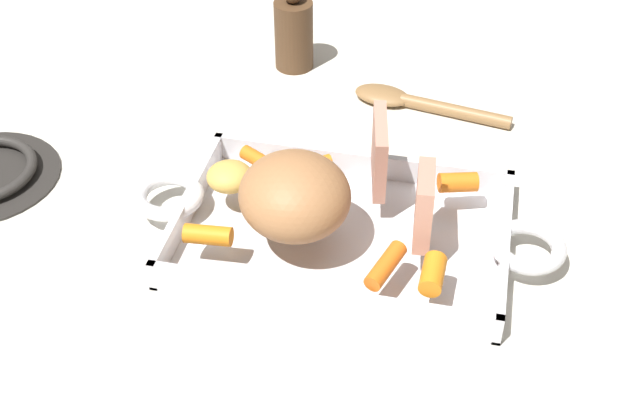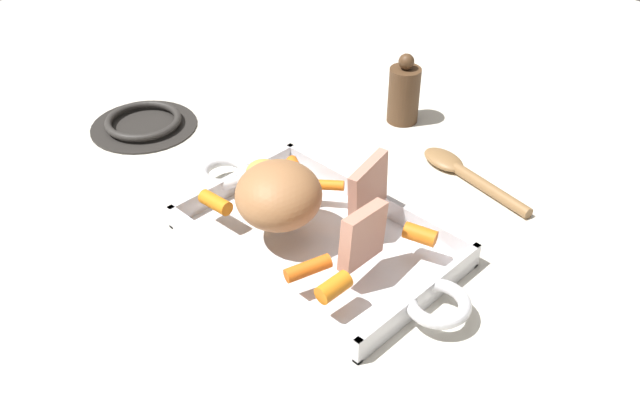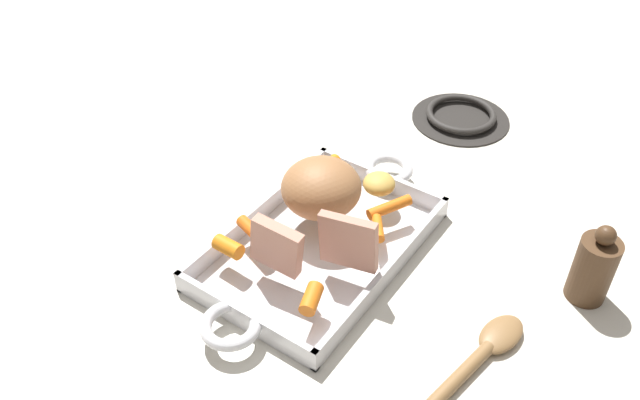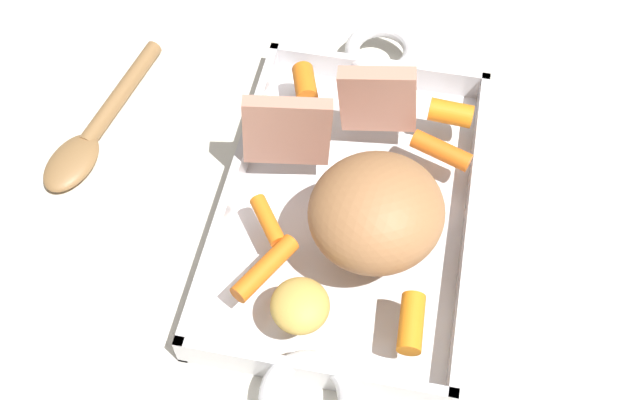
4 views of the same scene
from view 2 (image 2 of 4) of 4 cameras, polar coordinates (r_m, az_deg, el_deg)
name	(u,v)px [view 2 (image 2 of 4)]	position (r m, az deg, el deg)	size (l,w,h in m)	color
ground_plane	(318,246)	(0.91, -0.13, -3.74)	(2.32, 2.32, 0.00)	silver
roasting_dish	(318,239)	(0.91, -0.13, -3.18)	(0.46, 0.23, 0.03)	silver
pork_roast	(279,195)	(0.88, -3.39, 0.40)	(0.11, 0.11, 0.08)	#A36D43
roast_slice_thin	(363,236)	(0.82, 3.51, -2.95)	(0.02, 0.07, 0.07)	tan
roast_slice_thick	(368,189)	(0.89, 3.94, 0.93)	(0.01, 0.08, 0.08)	tan
baby_carrot_southeast	(327,185)	(0.95, 0.54, 1.24)	(0.01, 0.01, 0.05)	orange
baby_carrot_northeast	(420,234)	(0.87, 8.16, -2.80)	(0.02, 0.02, 0.04)	orange
baby_carrot_center_right	(334,287)	(0.79, 1.13, -7.13)	(0.02, 0.02, 0.04)	orange
baby_carrot_center_left	(298,174)	(0.97, -1.80, 2.17)	(0.02, 0.02, 0.07)	orange
baby_carrot_short	(215,202)	(0.92, -8.53, -0.20)	(0.02, 0.02, 0.05)	orange
baby_carrot_northwest	(308,268)	(0.81, -0.98, -5.59)	(0.02, 0.02, 0.06)	orange
potato_whole	(264,172)	(0.97, -4.62, 2.33)	(0.05, 0.05, 0.03)	gold
stove_burner_rear	(144,123)	(1.20, -14.20, 6.12)	(0.17, 0.17, 0.02)	#282623
serving_spoon	(463,172)	(1.06, 11.57, 2.27)	(0.21, 0.07, 0.02)	olive
pepper_mill	(404,93)	(1.17, 6.86, 8.65)	(0.05, 0.05, 0.12)	#4C331E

